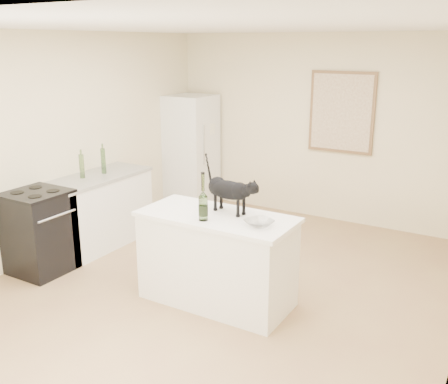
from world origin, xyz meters
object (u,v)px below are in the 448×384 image
wine_bottle (203,199)px  glass_bowl (259,223)px  stove (40,233)px  fridge (190,150)px  black_cat (229,192)px

wine_bottle → glass_bowl: bearing=12.7°
stove → wine_bottle: size_ratio=2.26×
stove → fridge: (0.00, 2.95, 0.40)m
glass_bowl → fridge: bearing=134.0°
stove → fridge: size_ratio=0.53×
black_cat → glass_bowl: size_ratio=2.34×
stove → fridge: fridge is taller
fridge → glass_bowl: size_ratio=7.00×
wine_bottle → glass_bowl: 0.55m
fridge → glass_bowl: (2.53, -2.62, 0.08)m
black_cat → wine_bottle: 0.32m
glass_bowl → black_cat: bearing=155.2°
wine_bottle → black_cat: bearing=74.7°
wine_bottle → glass_bowl: size_ratio=1.64×
black_cat → fridge: bearing=141.5°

